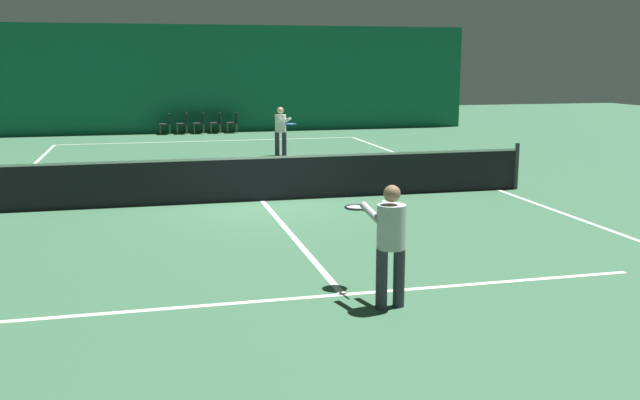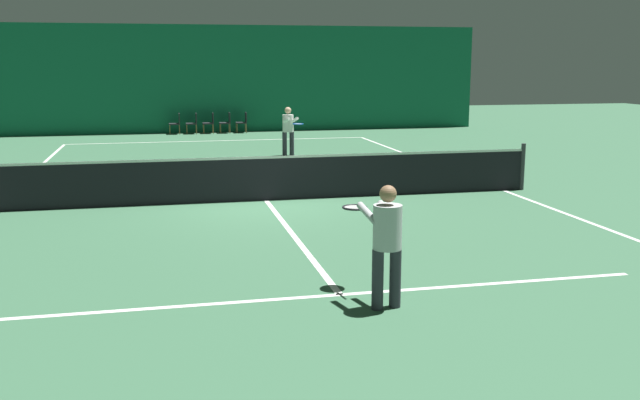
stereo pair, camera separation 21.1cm
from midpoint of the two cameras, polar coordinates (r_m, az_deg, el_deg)
ground_plane at (r=15.21m, az=-3.94°, el=-0.04°), size 60.00×60.00×0.00m
backdrop_curtain at (r=30.14m, az=-8.50°, el=9.55°), size 23.00×0.12×4.39m
court_line_baseline_far at (r=26.91m, az=-7.82°, el=4.72°), size 11.00×0.10×0.00m
court_line_service_far at (r=21.47m, az=-6.55°, el=3.17°), size 8.25×0.10×0.00m
court_line_service_near at (r=9.13m, az=2.27°, el=-7.58°), size 8.25×0.10×0.00m
court_line_sideline_right at (r=16.92m, az=14.81°, el=0.75°), size 0.10×23.80×0.00m
court_line_centre at (r=15.21m, az=-3.94°, el=-0.03°), size 0.10×12.80×0.00m
tennis_net at (r=15.12m, az=-3.96°, el=1.86°), size 12.00×0.10×1.07m
player_near at (r=8.50m, az=5.96°, el=-2.92°), size 0.53×1.31×1.50m
player_far at (r=22.34m, az=-2.26°, el=5.82°), size 0.53×1.32×1.52m
courtside_chair_0 at (r=29.60m, az=-11.22°, el=6.12°), size 0.44×0.44×0.84m
courtside_chair_1 at (r=29.63m, az=-9.91°, el=6.17°), size 0.44×0.44×0.84m
courtside_chair_2 at (r=29.67m, az=-8.59°, el=6.22°), size 0.44×0.44×0.84m
courtside_chair_3 at (r=29.72m, az=-7.28°, el=6.26°), size 0.44×0.44×0.84m
courtside_chair_4 at (r=29.80m, az=-5.98°, el=6.30°), size 0.44×0.44×0.84m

